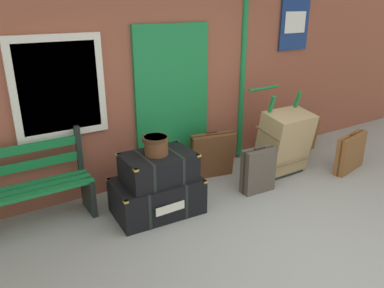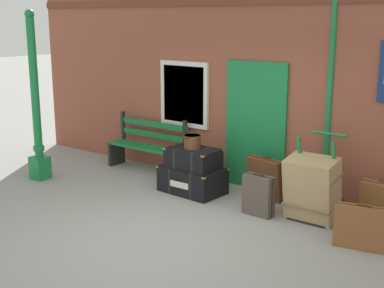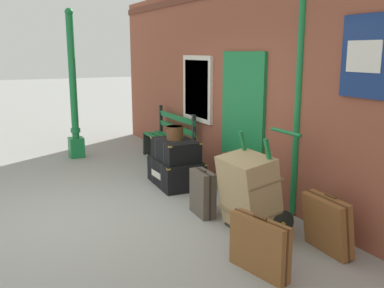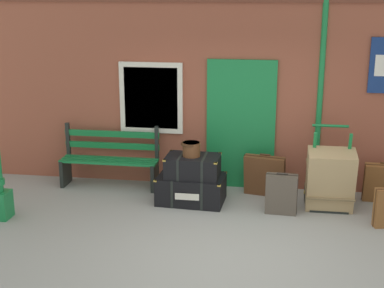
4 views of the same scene
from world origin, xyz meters
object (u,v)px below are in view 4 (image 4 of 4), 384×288
Objects in this scene: large_brown_trunk at (330,180)px; suitcase_slate at (264,176)px; steamer_trunk_base at (191,189)px; round_hatbox at (191,148)px; steamer_trunk_middle at (193,166)px; suitcase_tan at (281,194)px; platform_bench at (110,160)px; suitcase_umber at (384,183)px; porters_trolley at (328,188)px.

large_brown_trunk reaches higher than suitcase_slate.
round_hatbox is at bearing -73.57° from steamer_trunk_base.
suitcase_slate is at bearing 22.68° from steamer_trunk_middle.
platform_bench is at bearing 164.73° from suitcase_tan.
suitcase_slate reaches higher than steamer_trunk_base.
suitcase_slate is (1.07, 0.45, -0.25)m from steamer_trunk_middle.
steamer_trunk_base is 3.62× the size of round_hatbox.
suitcase_umber is at bearing 8.64° from round_hatbox.
steamer_trunk_middle is 0.88× the size of large_brown_trunk.
suitcase_slate is (-0.26, 0.67, 0.04)m from suitcase_tan.
platform_bench is 1.56m from steamer_trunk_middle.
steamer_trunk_middle is 1.19m from suitcase_slate.
platform_bench is at bearing 159.52° from round_hatbox.
platform_bench is 2.55× the size of suitcase_tan.
round_hatbox is (0.00, -0.01, 0.65)m from steamer_trunk_base.
steamer_trunk_base is 2.07m from porters_trolley.
suitcase_tan is at bearing -148.87° from porters_trolley.
platform_bench reaches higher than suitcase_umber.
steamer_trunk_middle is 2.84× the size of round_hatbox.
round_hatbox is 1.49m from suitcase_tan.
suitcase_umber reaches higher than steamer_trunk_base.
suitcase_slate is at bearing 21.61° from steamer_trunk_base.
suitcase_slate is at bearing 156.04° from large_brown_trunk.
large_brown_trunk is at bearing -8.40° from platform_bench.
steamer_trunk_middle is 1.20× the size of suitcase_slate.
suitcase_tan is (-0.70, -0.25, -0.17)m from large_brown_trunk.
steamer_trunk_middle is 2.07m from porters_trolley.
suitcase_tan is (-0.70, -0.42, 0.03)m from porters_trolley.
platform_bench is 2.90m from suitcase_tan.
round_hatbox is 2.10m from large_brown_trunk.
suitcase_slate is (-1.81, 0.01, 0.02)m from suitcase_umber.
round_hatbox is at bearing 179.11° from steamer_trunk_middle.
platform_bench is at bearing 171.60° from large_brown_trunk.
steamer_trunk_base is at bearing -158.39° from suitcase_slate.
suitcase_slate reaches higher than suitcase_tan.
steamer_trunk_middle is (0.03, -0.01, 0.37)m from steamer_trunk_base.
porters_trolley is at bearing -14.52° from suitcase_slate.
porters_trolley reaches higher than suitcase_umber.
porters_trolley is at bearing 5.51° from round_hatbox.
suitcase_umber is (2.90, 0.44, -0.55)m from round_hatbox.
steamer_trunk_base is at bearing -179.79° from large_brown_trunk.
large_brown_trunk is at bearing 19.27° from suitcase_tan.
suitcase_slate is (1.10, 0.44, 0.12)m from steamer_trunk_base.
platform_bench is at bearing 178.76° from suitcase_umber.
porters_trolley reaches higher than steamer_trunk_base.
porters_trolley reaches higher than round_hatbox.
steamer_trunk_base is at bearing -20.10° from platform_bench.
suitcase_tan is (1.36, -0.23, -0.57)m from round_hatbox.
suitcase_tan reaches higher than steamer_trunk_base.
platform_bench is 3.53m from large_brown_trunk.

